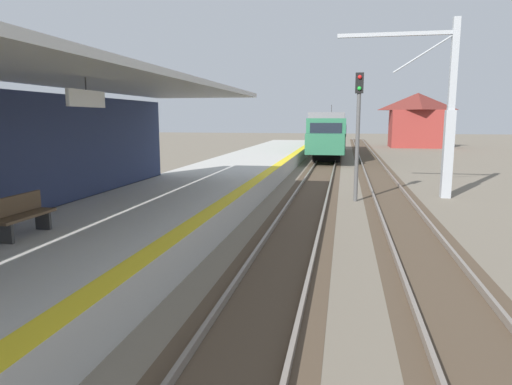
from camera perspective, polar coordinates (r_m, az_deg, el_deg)
station_platform at (r=15.18m, az=-11.62°, el=-2.13°), size 5.00×80.00×0.91m
track_pair_nearest_platform at (r=18.09m, az=6.43°, el=-1.47°), size 2.34×120.00×0.16m
track_pair_middle at (r=18.15m, az=17.20°, el=-1.79°), size 2.34×120.00×0.16m
approaching_train at (r=42.60m, az=9.22°, el=7.49°), size 2.93×19.60×4.76m
rail_signal_post at (r=19.06m, az=12.67°, el=8.42°), size 0.32×0.34×5.20m
catenary_pylon_far_side at (r=21.05m, az=22.40°, el=9.13°), size 5.00×0.40×7.50m
platform_bench at (r=10.94m, az=-27.35°, el=-2.44°), size 0.45×1.60×0.88m
distant_trackside_house at (r=57.90m, az=19.51°, el=8.67°), size 6.60×5.28×6.40m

